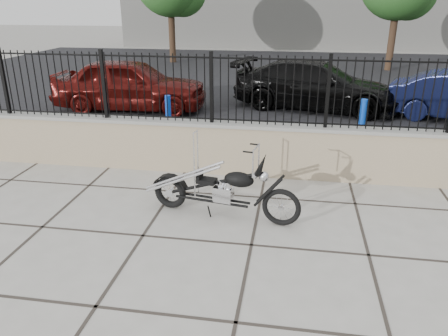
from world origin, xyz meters
TOP-DOWN VIEW (x-y plane):
  - ground_plane at (0.00, 0.00)m, footprint 90.00×90.00m
  - parking_lot at (0.00, 12.50)m, footprint 30.00×30.00m
  - retaining_wall at (0.00, 2.50)m, footprint 14.00×0.36m
  - iron_fence at (0.00, 2.50)m, footprint 14.00×0.08m
  - chopper_motorcycle at (-0.54, 0.77)m, footprint 2.21×0.75m
  - car_red at (-4.22, 6.90)m, footprint 4.43×1.99m
  - car_black at (1.03, 7.88)m, footprint 5.06×2.94m
  - bollard_a at (-2.31, 4.18)m, footprint 0.14×0.14m
  - bollard_b at (1.87, 4.22)m, footprint 0.17×0.17m

SIDE VIEW (x-z plane):
  - ground_plane at x=0.00m, z-range 0.00..0.00m
  - parking_lot at x=0.00m, z-range 0.00..0.00m
  - retaining_wall at x=0.00m, z-range 0.00..0.96m
  - bollard_a at x=-2.31m, z-range 0.00..1.05m
  - bollard_b at x=1.87m, z-range 0.00..1.11m
  - chopper_motorcycle at x=-0.54m, z-range 0.00..1.30m
  - car_black at x=1.03m, z-range 0.00..1.38m
  - car_red at x=-4.22m, z-range 0.00..1.48m
  - iron_fence at x=0.00m, z-range 0.96..2.16m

